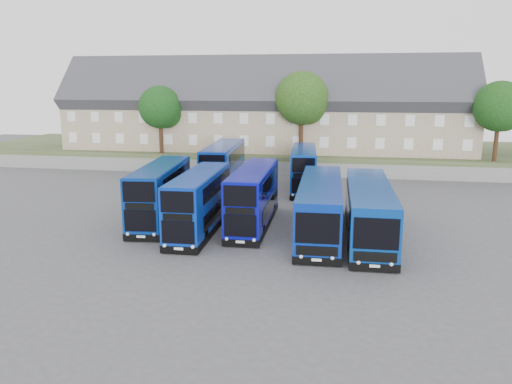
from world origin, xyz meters
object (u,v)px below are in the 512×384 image
(dd_front_left, at_px, (161,194))
(tree_mid, at_px, (303,100))
(tree_west, at_px, (162,109))
(dd_front_mid, at_px, (199,203))
(coach_east_a, at_px, (320,208))
(tree_east, at_px, (501,108))

(dd_front_left, distance_m, tree_mid, 23.91)
(dd_front_left, distance_m, tree_west, 22.89)
(dd_front_mid, height_order, coach_east_a, dd_front_mid)
(dd_front_left, xyz_separation_m, coach_east_a, (11.53, -1.03, -0.27))
(dd_front_left, relative_size, tree_east, 1.28)
(tree_west, bearing_deg, dd_front_left, -70.32)
(dd_front_left, distance_m, tree_east, 35.81)
(dd_front_mid, relative_size, tree_west, 1.31)
(dd_front_left, height_order, tree_west, tree_west)
(tree_mid, relative_size, tree_east, 1.12)
(tree_east, bearing_deg, dd_front_left, -143.58)
(dd_front_left, xyz_separation_m, tree_mid, (8.48, 21.52, 6.07))
(dd_front_left, height_order, tree_mid, tree_mid)
(dd_front_mid, distance_m, tree_east, 34.39)
(tree_west, height_order, tree_east, tree_east)
(dd_front_left, height_order, coach_east_a, dd_front_left)
(tree_east, bearing_deg, dd_front_mid, -137.39)
(coach_east_a, distance_m, tree_east, 28.38)
(dd_front_left, height_order, tree_east, tree_east)
(dd_front_left, xyz_separation_m, dd_front_mid, (3.49, -1.97, -0.05))
(tree_east, bearing_deg, tree_west, -180.00)
(dd_front_left, distance_m, coach_east_a, 11.58)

